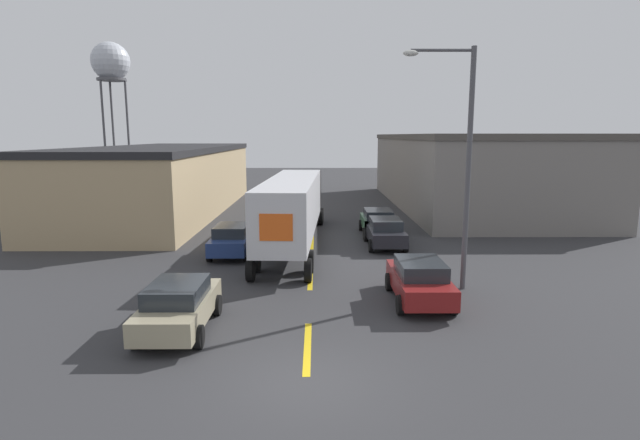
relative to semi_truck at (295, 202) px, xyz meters
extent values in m
plane|color=#333335|center=(0.90, -15.57, -2.27)|extent=(160.00, 160.00, 0.00)
cube|color=gold|center=(0.90, -13.56, -2.27)|extent=(0.20, 3.50, 0.01)
cube|color=gold|center=(0.90, -6.63, -2.27)|extent=(0.20, 3.50, 0.01)
cube|color=gold|center=(0.90, 0.30, -2.27)|extent=(0.20, 3.50, 0.01)
cube|color=tan|center=(-10.49, 11.45, 0.04)|extent=(8.83, 26.43, 4.64)
cube|color=#232326|center=(-10.49, 11.45, 2.56)|extent=(9.03, 26.63, 0.40)
cube|color=slate|center=(13.85, 14.96, 0.50)|extent=(11.95, 26.70, 5.55)
cube|color=#4C4742|center=(13.85, 14.96, 3.47)|extent=(12.15, 26.90, 0.40)
cube|color=black|center=(0.31, 6.58, -0.26)|extent=(2.34, 2.90, 3.06)
cube|color=silver|center=(-0.08, -1.57, 0.11)|extent=(2.94, 13.01, 2.63)
cube|color=#E55619|center=(-0.38, -8.03, 0.11)|extent=(1.28, 0.09, 1.05)
cylinder|color=black|center=(1.50, 6.87, -1.79)|extent=(0.33, 0.98, 0.97)
cylinder|color=black|center=(-0.83, 6.98, -1.79)|extent=(0.33, 0.98, 0.97)
cylinder|color=black|center=(1.44, 5.75, -1.79)|extent=(0.33, 0.98, 0.97)
cylinder|color=black|center=(-0.89, 5.87, -1.79)|extent=(0.33, 0.98, 0.97)
cylinder|color=black|center=(0.89, -5.88, -1.79)|extent=(0.33, 0.98, 0.97)
cylinder|color=black|center=(-1.44, -5.77, -1.79)|extent=(0.33, 0.98, 0.97)
cylinder|color=black|center=(0.82, -7.27, -1.79)|extent=(0.33, 0.98, 0.97)
cylinder|color=black|center=(-1.51, -7.16, -1.79)|extent=(0.33, 0.98, 0.97)
cube|color=tan|center=(-2.99, -12.31, -1.60)|extent=(1.75, 4.24, 0.68)
cube|color=#23282D|center=(-2.99, -12.43, -1.00)|extent=(1.54, 2.20, 0.51)
cylinder|color=black|center=(-2.12, -10.99, -1.94)|extent=(0.22, 0.67, 0.67)
cylinder|color=black|center=(-3.87, -10.99, -1.94)|extent=(0.22, 0.67, 0.67)
cylinder|color=black|center=(-2.12, -13.62, -1.94)|extent=(0.22, 0.67, 0.67)
cylinder|color=black|center=(-3.87, -13.62, -1.94)|extent=(0.22, 0.67, 0.67)
cube|color=#2D5B38|center=(4.80, 2.43, -1.60)|extent=(1.75, 4.24, 0.68)
cube|color=#23282D|center=(4.80, 2.31, -1.00)|extent=(1.54, 2.20, 0.51)
cylinder|color=black|center=(5.68, 3.75, -1.94)|extent=(0.22, 0.67, 0.67)
cylinder|color=black|center=(3.92, 3.75, -1.94)|extent=(0.22, 0.67, 0.67)
cylinder|color=black|center=(5.68, 1.12, -1.94)|extent=(0.22, 0.67, 0.67)
cylinder|color=black|center=(3.92, 1.12, -1.94)|extent=(0.22, 0.67, 0.67)
cube|color=navy|center=(-2.99, -2.60, -1.60)|extent=(1.75, 4.24, 0.68)
cube|color=#23282D|center=(-2.99, -2.73, -1.00)|extent=(1.54, 2.20, 0.51)
cylinder|color=black|center=(-2.12, -1.29, -1.94)|extent=(0.22, 0.67, 0.67)
cylinder|color=black|center=(-3.87, -1.29, -1.94)|extent=(0.22, 0.67, 0.67)
cylinder|color=black|center=(-2.12, -3.91, -1.94)|extent=(0.22, 0.67, 0.67)
cylinder|color=black|center=(-3.87, -3.91, -1.94)|extent=(0.22, 0.67, 0.67)
cube|color=black|center=(4.80, -0.79, -1.60)|extent=(1.75, 4.24, 0.68)
cube|color=#23282D|center=(4.80, -0.92, -1.00)|extent=(1.54, 2.20, 0.51)
cylinder|color=black|center=(5.68, 0.52, -1.94)|extent=(0.22, 0.67, 0.67)
cylinder|color=black|center=(3.92, 0.52, -1.94)|extent=(0.22, 0.67, 0.67)
cylinder|color=black|center=(5.68, -2.10, -1.94)|extent=(0.22, 0.67, 0.67)
cylinder|color=black|center=(3.92, -2.10, -1.94)|extent=(0.22, 0.67, 0.67)
cube|color=maroon|center=(4.80, -9.70, -1.60)|extent=(1.75, 4.24, 0.68)
cube|color=#23282D|center=(4.80, -9.83, -1.00)|extent=(1.54, 2.20, 0.51)
cylinder|color=black|center=(5.68, -8.39, -1.94)|extent=(0.22, 0.67, 0.67)
cylinder|color=black|center=(3.92, -8.39, -1.94)|extent=(0.22, 0.67, 0.67)
cylinder|color=black|center=(5.68, -11.02, -1.94)|extent=(0.22, 0.67, 0.67)
cylinder|color=black|center=(3.92, -11.02, -1.94)|extent=(0.22, 0.67, 0.67)
cylinder|color=#47474C|center=(-23.21, 38.92, 4.25)|extent=(0.28, 0.28, 13.05)
cylinder|color=#47474C|center=(-25.71, 40.37, 4.25)|extent=(0.28, 0.28, 13.05)
cylinder|color=#47474C|center=(-25.71, 37.48, 4.25)|extent=(0.28, 0.28, 13.05)
cylinder|color=#4C4C51|center=(-24.88, 38.92, 10.58)|extent=(3.62, 3.62, 0.30)
sphere|color=#B7BCC6|center=(-24.88, 38.92, 12.81)|extent=(4.77, 4.77, 4.77)
cylinder|color=#4C4C51|center=(6.80, -8.20, 2.22)|extent=(0.20, 0.20, 8.99)
cylinder|color=#4C4C51|center=(5.67, -8.20, 6.57)|extent=(2.27, 0.11, 0.11)
ellipsoid|color=silver|center=(4.53, -8.20, 6.47)|extent=(0.56, 0.32, 0.22)
camera|label=1|loc=(1.16, -26.71, 3.57)|focal=28.00mm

